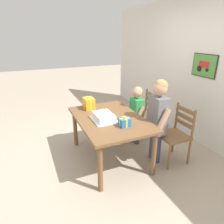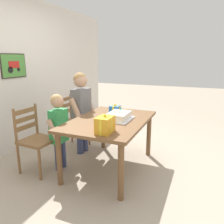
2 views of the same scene
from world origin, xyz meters
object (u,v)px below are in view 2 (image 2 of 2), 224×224
Objects in this scene: gift_box_red_large at (105,125)px; chair_left at (35,139)px; child_younger at (59,125)px; birthday_cake at (119,116)px; chair_right at (72,122)px; gift_box_beside_cake at (115,109)px; dining_table at (110,126)px; child_older at (81,105)px.

gift_box_red_large reaches higher than chair_left.
chair_left is 0.85× the size of child_younger.
chair_right is at bearing 68.12° from birthday_cake.
birthday_cake is 2.89× the size of gift_box_beside_cake.
birthday_cake is 0.57m from gift_box_red_large.
dining_table is 1.05m from chair_right.
chair_left is at bearing -180.00° from chair_right.
gift_box_beside_cake is 0.14× the size of child_younger.
birthday_cake is at bearing -149.32° from gift_box_beside_cake.
dining_table is 1.33× the size of child_younger.
birthday_cake is at bearing -68.95° from dining_table.
child_older reaches higher than chair_right.
child_older reaches higher than gift_box_red_large.
birthday_cake is 0.84m from child_younger.
dining_table is 0.40m from gift_box_beside_cake.
chair_right is (0.10, 0.86, -0.32)m from gift_box_beside_cake.
child_older is at bearing 62.64° from dining_table.
dining_table is 0.75m from child_older.
birthday_cake is 0.40× the size of child_younger.
dining_table is 1.08× the size of child_older.
birthday_cake is at bearing 5.11° from gift_box_red_large.
child_younger is (-0.33, 0.77, -0.12)m from birthday_cake.
birthday_cake reaches higher than dining_table.
chair_right is 0.46m from child_older.
gift_box_red_large is at bearing -132.11° from chair_right.
chair_right is at bearing 0.00° from chair_left.
child_younger reaches higher than birthday_cake.
dining_table is 1.58× the size of chair_right.
gift_box_beside_cake is at bearing 30.68° from birthday_cake.
gift_box_red_large is 0.87m from child_younger.
child_older reaches higher than dining_table.
gift_box_red_large reaches higher than chair_right.
gift_box_red_large is 0.92m from gift_box_beside_cake.
chair_right is (0.92, 0.00, 0.00)m from chair_left.
gift_box_beside_cake is (0.31, 0.19, 0.01)m from birthday_cake.
gift_box_beside_cake is (0.88, 0.24, -0.03)m from gift_box_red_large.
child_older is at bearing -114.47° from chair_right.
dining_table is at bearing -116.51° from chair_right.
child_older reaches higher than chair_left.
chair_left and chair_right have the same top height.
gift_box_red_large is 1.19m from child_older.
gift_box_red_large is (-0.53, -0.17, 0.18)m from dining_table.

